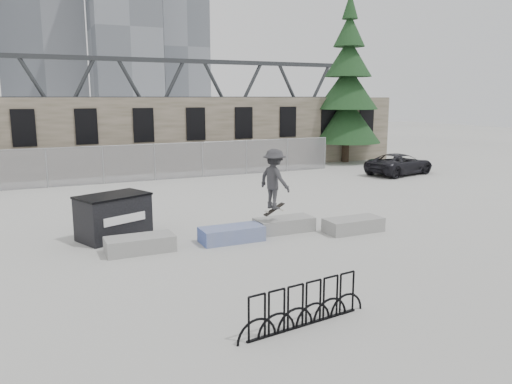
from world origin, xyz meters
The scene contains 14 objects.
ground centered at (0.00, 0.00, 0.00)m, with size 120.00×120.00×0.00m, color #B6B7B1.
stone_wall centered at (0.00, 16.24, 2.26)m, with size 36.00×2.58×4.50m.
chainlink_fence centered at (0.00, 12.50, 1.04)m, with size 22.06×0.06×2.02m.
planter_far_left centered at (-3.49, -0.19, 0.26)m, with size 2.00×0.90×0.47m.
planter_center_left centered at (-0.61, -0.30, 0.26)m, with size 2.00×0.90×0.47m.
planter_center_right centered at (1.47, 0.06, 0.26)m, with size 2.00×0.90×0.47m.
planter_offset centered at (3.58, -0.97, 0.26)m, with size 2.00×0.90×0.47m.
dumpster centered at (-3.94, 1.64, 0.73)m, with size 2.53×2.08×1.44m.
bike_rack centered at (-1.52, -6.46, 0.44)m, with size 3.12×0.47×0.90m.
spruce_tree centered at (14.15, 14.79, 4.85)m, with size 4.78×4.78×11.50m.
skyline_towers centered at (-1.01, 93.81, 20.79)m, with size 58.00×28.00×48.00m.
truss_bridge centered at (10.00, 55.00, 4.13)m, with size 70.00×3.00×9.80m.
suv centered at (13.69, 8.54, 0.63)m, with size 2.08×4.51×1.25m, color black.
skateboarder centered at (0.95, -0.19, 1.89)m, with size 1.07×1.43×2.18m.
Camera 1 is at (-6.30, -14.53, 4.52)m, focal length 35.00 mm.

